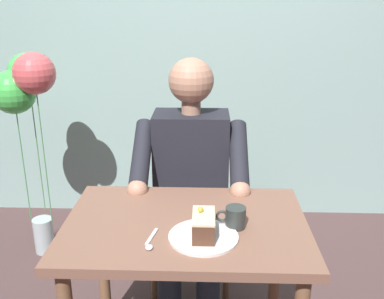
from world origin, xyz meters
The scene contains 8 objects.
dining_table centered at (0.00, 0.00, 0.60)m, with size 0.90×0.62×0.71m.
chair centered at (0.00, -0.66, 0.48)m, with size 0.42×0.42×0.88m.
seated_person centered at (0.00, -0.49, 0.64)m, with size 0.53×0.58×1.24m.
dessert_plate centered at (-0.07, 0.11, 0.71)m, with size 0.24×0.24×0.01m, color white.
cake_slice centered at (-0.07, 0.11, 0.76)m, with size 0.08×0.14×0.10m.
coffee_cup centered at (-0.18, 0.03, 0.75)m, with size 0.11×0.07×0.08m.
dessert_spoon centered at (0.11, 0.15, 0.71)m, with size 0.04×0.14×0.01m.
balloon_display centered at (0.93, -0.91, 0.99)m, with size 0.38×0.34×1.22m.
Camera 1 is at (-0.07, 1.43, 1.50)m, focal length 40.61 mm.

